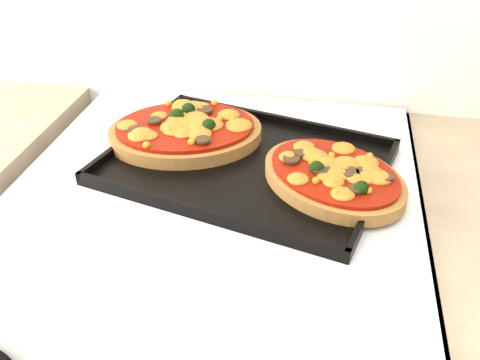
# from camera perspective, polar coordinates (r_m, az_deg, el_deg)

# --- Properties ---
(baking_tray) EXTENTS (0.47, 0.39, 0.02)m
(baking_tray) POSITION_cam_1_polar(r_m,az_deg,el_deg) (0.82, 0.65, 2.02)
(baking_tray) COLOR black
(baking_tray) RESTS_ON stove
(pizza_left) EXTENTS (0.29, 0.25, 0.04)m
(pizza_left) POSITION_cam_1_polar(r_m,az_deg,el_deg) (0.87, -5.84, 5.35)
(pizza_left) COLOR #9D6236
(pizza_left) RESTS_ON baking_tray
(pizza_right) EXTENTS (0.28, 0.27, 0.03)m
(pizza_right) POSITION_cam_1_polar(r_m,az_deg,el_deg) (0.77, 9.95, 0.54)
(pizza_right) COLOR #9D6236
(pizza_right) RESTS_ON baking_tray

